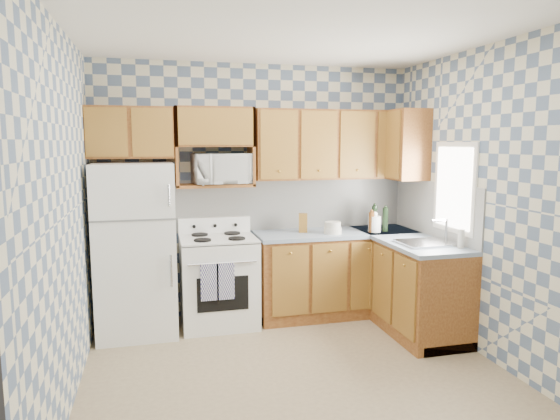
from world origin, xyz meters
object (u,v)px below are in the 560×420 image
at_px(microwave, 221,169).
at_px(electric_kettle, 375,224).
at_px(refrigerator, 136,249).
at_px(stove_body, 219,282).

distance_m(microwave, electric_kettle, 1.74).
xyz_separation_m(refrigerator, microwave, (0.87, 0.18, 0.77)).
bearing_deg(refrigerator, electric_kettle, -2.05).
bearing_deg(electric_kettle, refrigerator, 177.95).
xyz_separation_m(microwave, electric_kettle, (1.61, -0.27, -0.60)).
bearing_deg(stove_body, refrigerator, -178.22).
distance_m(stove_body, microwave, 1.17).
relative_size(stove_body, microwave, 1.59).
relative_size(refrigerator, electric_kettle, 9.88).
xyz_separation_m(refrigerator, stove_body, (0.80, 0.03, -0.39)).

